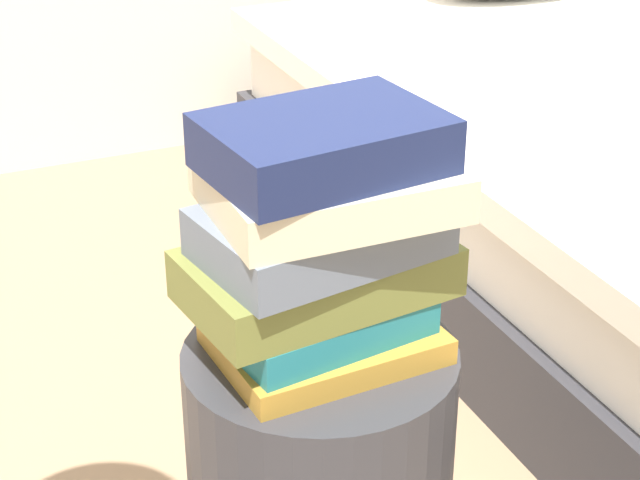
{
  "coord_description": "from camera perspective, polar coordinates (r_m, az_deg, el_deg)",
  "views": [
    {
      "loc": [
        -0.43,
        -0.98,
        1.24
      ],
      "look_at": [
        0.0,
        0.0,
        0.69
      ],
      "focal_mm": 61.8,
      "sensor_mm": 36.0,
      "label": 1
    }
  ],
  "objects": [
    {
      "name": "book_slate",
      "position": [
        1.2,
        -0.13,
        0.52
      ],
      "size": [
        0.28,
        0.21,
        0.05
      ],
      "primitive_type": "cube",
      "rotation": [
        0.0,
        0.0,
        0.17
      ],
      "color": "slate",
      "rests_on": "book_olive"
    },
    {
      "name": "book_teal",
      "position": [
        1.25,
        -0.11,
        -3.8
      ],
      "size": [
        0.25,
        0.18,
        0.04
      ],
      "primitive_type": "cube",
      "rotation": [
        0.0,
        0.0,
        0.15
      ],
      "color": "#1E727F",
      "rests_on": "book_ochre"
    },
    {
      "name": "book_ochre",
      "position": [
        1.27,
        0.18,
        -5.15
      ],
      "size": [
        0.26,
        0.2,
        0.03
      ],
      "primitive_type": "cube",
      "rotation": [
        0.0,
        0.0,
        0.06
      ],
      "color": "#B7842D",
      "rests_on": "side_table"
    },
    {
      "name": "book_cream",
      "position": [
        1.18,
        0.47,
        2.83
      ],
      "size": [
        0.26,
        0.2,
        0.05
      ],
      "primitive_type": "cube",
      "rotation": [
        0.0,
        0.0,
        -0.01
      ],
      "color": "beige",
      "rests_on": "book_slate"
    },
    {
      "name": "book_olive",
      "position": [
        1.23,
        -0.07,
        -1.71
      ],
      "size": [
        0.31,
        0.21,
        0.06
      ],
      "primitive_type": "cube",
      "rotation": [
        0.0,
        0.0,
        0.13
      ],
      "color": "olive",
      "rests_on": "book_teal"
    },
    {
      "name": "book_navy",
      "position": [
        1.15,
        0.07,
        5.0
      ],
      "size": [
        0.26,
        0.19,
        0.06
      ],
      "primitive_type": "cube",
      "rotation": [
        0.0,
        0.0,
        0.11
      ],
      "color": "#19234C",
      "rests_on": "book_cream"
    }
  ]
}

